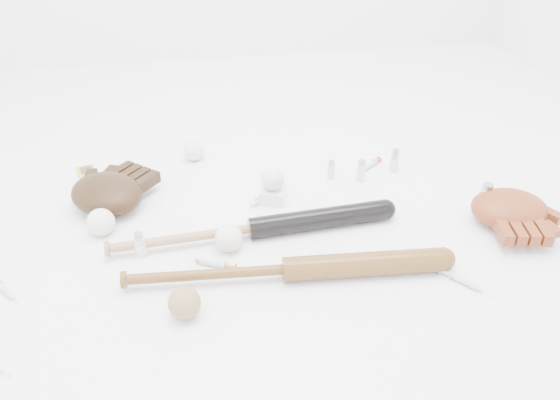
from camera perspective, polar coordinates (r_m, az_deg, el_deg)
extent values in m
plane|color=white|center=(1.60, -1.11, -2.96)|extent=(3.00, 3.00, 0.00)
cube|color=gold|center=(1.98, -19.59, 2.80)|extent=(0.08, 0.09, 0.00)
cube|color=white|center=(1.71, -0.77, 0.58)|extent=(0.10, 0.10, 0.04)
sphere|color=white|center=(1.68, -0.78, 2.24)|extent=(0.07, 0.07, 0.07)
sphere|color=white|center=(1.64, -18.21, -2.21)|extent=(0.08, 0.08, 0.08)
sphere|color=white|center=(1.95, -9.01, 5.12)|extent=(0.07, 0.07, 0.07)
sphere|color=white|center=(1.51, -5.37, -3.98)|extent=(0.08, 0.08, 0.08)
sphere|color=olive|center=(1.33, -9.96, -10.55)|extent=(0.08, 0.08, 0.08)
cylinder|color=silver|center=(1.90, 11.81, 3.75)|extent=(0.02, 0.02, 0.06)
cylinder|color=silver|center=(1.92, 11.91, 4.25)|extent=(0.03, 0.03, 0.07)
cylinder|color=silver|center=(1.83, 8.46, 3.07)|extent=(0.03, 0.03, 0.07)
cylinder|color=silver|center=(1.77, 20.66, 0.27)|extent=(0.04, 0.04, 0.09)
cylinder|color=silver|center=(1.53, -14.42, -4.53)|extent=(0.03, 0.03, 0.07)
cylinder|color=silver|center=(1.83, 5.36, 3.18)|extent=(0.03, 0.03, 0.07)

